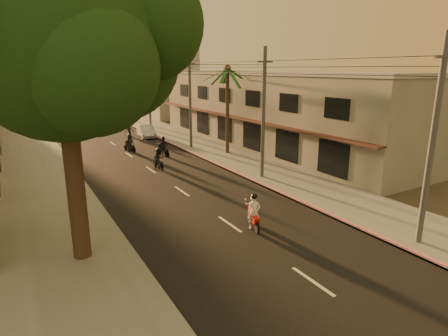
{
  "coord_description": "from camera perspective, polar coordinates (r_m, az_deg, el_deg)",
  "views": [
    {
      "loc": [
        -8.85,
        -12.96,
        7.55
      ],
      "look_at": [
        1.38,
        5.0,
        2.06
      ],
      "focal_mm": 30.0,
      "sensor_mm": 36.0,
      "label": 1
    }
  ],
  "objects": [
    {
      "name": "ground",
      "position": [
        17.42,
        4.27,
        -10.85
      ],
      "size": [
        160.0,
        160.0,
        0.0
      ],
      "primitive_type": "plane",
      "color": "#383023",
      "rests_on": "ground"
    },
    {
      "name": "road",
      "position": [
        34.95,
        -14.29,
        1.96
      ],
      "size": [
        10.0,
        140.0,
        0.02
      ],
      "primitive_type": "cube",
      "color": "black",
      "rests_on": "ground"
    },
    {
      "name": "sidewalk_right",
      "position": [
        37.55,
        -3.22,
        3.36
      ],
      "size": [
        5.0,
        140.0,
        0.12
      ],
      "primitive_type": "cube",
      "color": "slate",
      "rests_on": "ground"
    },
    {
      "name": "sidewalk_left",
      "position": [
        33.83,
        -26.59,
        0.49
      ],
      "size": [
        5.0,
        140.0,
        0.12
      ],
      "primitive_type": "cube",
      "color": "slate",
      "rests_on": "ground"
    },
    {
      "name": "curb_stripe",
      "position": [
        32.12,
        -3.07,
        1.46
      ],
      "size": [
        0.2,
        60.0,
        0.2
      ],
      "primitive_type": "cube",
      "color": "#AE121E",
      "rests_on": "ground"
    },
    {
      "name": "shophouse_row",
      "position": [
        38.65,
        6.76,
        8.99
      ],
      "size": [
        8.8,
        34.2,
        7.3
      ],
      "color": "gray",
      "rests_on": "ground"
    },
    {
      "name": "distant_tower",
      "position": [
        73.59,
        -10.42,
        19.69
      ],
      "size": [
        12.1,
        12.1,
        28.0
      ],
      "color": "#B7B5B2",
      "rests_on": "ground"
    },
    {
      "name": "broadleaf_tree",
      "position": [
        15.3,
        -22.26,
        17.31
      ],
      "size": [
        9.6,
        8.7,
        12.1
      ],
      "color": "black",
      "rests_on": "ground"
    },
    {
      "name": "palm_tree",
      "position": [
        33.51,
        0.54,
        14.2
      ],
      "size": [
        5.0,
        5.0,
        8.2
      ],
      "color": "black",
      "rests_on": "ground"
    },
    {
      "name": "utility_poles",
      "position": [
        36.25,
        -5.26,
        13.22
      ],
      "size": [
        1.2,
        48.26,
        9.0
      ],
      "color": "#38383A",
      "rests_on": "ground"
    },
    {
      "name": "filler_right",
      "position": [
        62.47,
        -8.27,
        10.56
      ],
      "size": [
        8.0,
        14.0,
        6.0
      ],
      "primitive_type": "cube",
      "color": "#A29C92",
      "rests_on": "ground"
    },
    {
      "name": "scooter_red",
      "position": [
        18.27,
        4.58,
        -6.84
      ],
      "size": [
        0.95,
        1.77,
        1.8
      ],
      "rotation": [
        0.0,
        0.0,
        -0.32
      ],
      "color": "black",
      "rests_on": "ground"
    },
    {
      "name": "scooter_mid_a",
      "position": [
        29.33,
        -9.96,
        1.28
      ],
      "size": [
        0.86,
        1.72,
        1.68
      ],
      "rotation": [
        0.0,
        0.0,
        0.07
      ],
      "color": "black",
      "rests_on": "ground"
    },
    {
      "name": "scooter_mid_b",
      "position": [
        33.65,
        -9.22,
        3.15
      ],
      "size": [
        1.17,
        1.81,
        1.8
      ],
      "rotation": [
        0.0,
        0.0,
        0.21
      ],
      "color": "black",
      "rests_on": "ground"
    },
    {
      "name": "scooter_far_a",
      "position": [
        36.13,
        -14.15,
        3.65
      ],
      "size": [
        1.11,
        1.71,
        1.74
      ],
      "rotation": [
        0.0,
        0.0,
        0.32
      ],
      "color": "black",
      "rests_on": "ground"
    },
    {
      "name": "scooter_far_b",
      "position": [
        44.1,
        -14.24,
        5.57
      ],
      "size": [
        1.18,
        1.68,
        1.65
      ],
      "rotation": [
        0.0,
        0.0,
        -0.15
      ],
      "color": "black",
      "rests_on": "ground"
    },
    {
      "name": "parked_car",
      "position": [
        43.53,
        -11.79,
        5.52
      ],
      "size": [
        2.5,
        4.59,
        1.39
      ],
      "primitive_type": "imported",
      "rotation": [
        0.0,
        0.0,
        -0.12
      ],
      "color": "#A7AAAF",
      "rests_on": "ground"
    }
  ]
}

